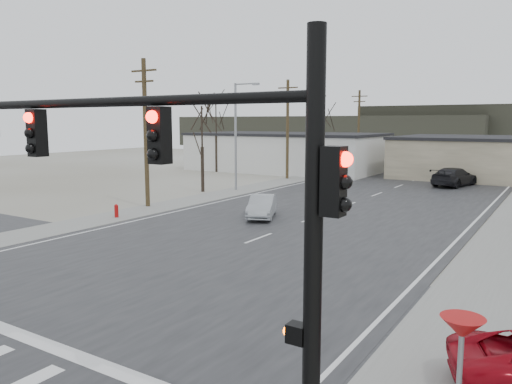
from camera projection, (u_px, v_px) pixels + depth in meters
ground at (143, 282)px, 18.29m from camera, size 140.00×140.00×0.00m
main_road at (318, 216)px, 30.86m from camera, size 18.00×110.00×0.05m
cross_road at (143, 282)px, 18.29m from camera, size 90.00×10.00×0.04m
sidewalk_left at (226, 193)px, 40.64m from camera, size 3.00×90.00×0.06m
traffic_signal_mast at (210, 192)px, 8.28m from camera, size 8.95×0.43×7.20m
fire_hydrant at (116, 211)px, 30.32m from camera, size 0.24×0.24×0.87m
yield_sign at (462, 332)px, 9.00m from camera, size 0.80×0.80×2.35m
building_left_far at (286, 152)px, 59.93m from camera, size 22.30×12.30×4.50m
upole_left_b at (146, 131)px, 33.69m from camera, size 2.20×0.30×10.00m
upole_left_c at (288, 128)px, 50.44m from camera, size 2.20×0.30×10.00m
upole_left_d at (359, 126)px, 67.19m from camera, size 2.20×0.30×10.00m
streetlight_main at (238, 131)px, 41.71m from camera, size 2.40×0.25×9.00m
tree_left_near at (202, 129)px, 41.18m from camera, size 3.30×3.30×7.35m
tree_left_far at (323, 118)px, 63.34m from camera, size 3.96×3.96×8.82m
tree_left_mid at (216, 118)px, 57.51m from camera, size 3.96×3.96×8.82m
hill_left at (323, 132)px, 113.35m from camera, size 70.00×18.00×7.00m
sedan_crossing at (262, 206)px, 30.37m from camera, size 2.99×4.35×1.36m
car_far_a at (454, 177)px, 45.14m from camera, size 3.57×6.17×1.68m
car_far_b at (404, 159)px, 67.72m from camera, size 3.33×4.65×1.47m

